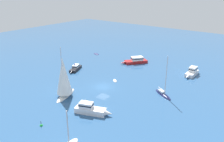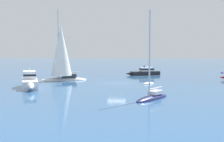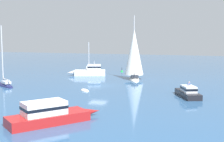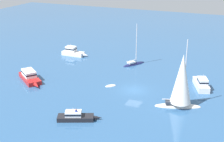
# 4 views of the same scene
# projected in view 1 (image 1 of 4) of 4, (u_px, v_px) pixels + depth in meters

# --- Properties ---
(ground_plane) EXTENTS (160.00, 160.00, 0.00)m
(ground_plane) POSITION_uv_depth(u_px,v_px,m) (103.00, 87.00, 53.43)
(ground_plane) COLOR #2D5684
(motor_cruiser) EXTENTS (3.82, 7.00, 2.73)m
(motor_cruiser) POSITION_uv_depth(u_px,v_px,m) (91.00, 109.00, 42.16)
(motor_cruiser) COLOR white
(motor_cruiser) RESTS_ON ground
(sloop) EXTENTS (7.17, 4.05, 11.04)m
(sloop) POSITION_uv_depth(u_px,v_px,m) (64.00, 78.00, 47.55)
(sloop) COLOR silver
(sloop) RESTS_ON ground
(rib) EXTENTS (2.03, 2.02, 0.49)m
(rib) POSITION_uv_depth(u_px,v_px,m) (115.00, 81.00, 56.63)
(rib) COLOR silver
(rib) RESTS_ON ground
(launch) EXTENTS (6.24, 3.57, 1.87)m
(launch) POSITION_uv_depth(u_px,v_px,m) (75.00, 68.00, 63.69)
(launch) COLOR black
(launch) RESTS_ON ground
(yacht) EXTENTS (4.01, 5.38, 9.10)m
(yacht) POSITION_uv_depth(u_px,v_px,m) (163.00, 94.00, 49.45)
(yacht) COLOR #191E4C
(yacht) RESTS_ON ground
(powerboat) EXTENTS (7.51, 6.17, 1.87)m
(powerboat) POSITION_uv_depth(u_px,v_px,m) (136.00, 60.00, 69.27)
(powerboat) COLOR #B21E1E
(powerboat) RESTS_ON ground
(motor_cruiser_1) EXTENTS (6.38, 1.96, 2.70)m
(motor_cruiser_1) POSITION_uv_depth(u_px,v_px,m) (192.00, 72.00, 59.94)
(motor_cruiser_1) COLOR white
(motor_cruiser_1) RESTS_ON ground
(dinghy) EXTENTS (2.12, 3.03, 0.38)m
(dinghy) POSITION_uv_depth(u_px,v_px,m) (96.00, 54.00, 78.33)
(dinghy) COLOR #191E4C
(dinghy) RESTS_ON ground
(channel_buoy) EXTENTS (0.51, 0.51, 1.13)m
(channel_buoy) POSITION_uv_depth(u_px,v_px,m) (41.00, 126.00, 38.67)
(channel_buoy) COLOR green
(channel_buoy) RESTS_ON ground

